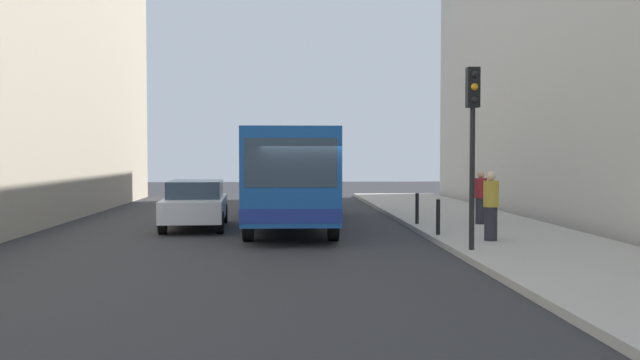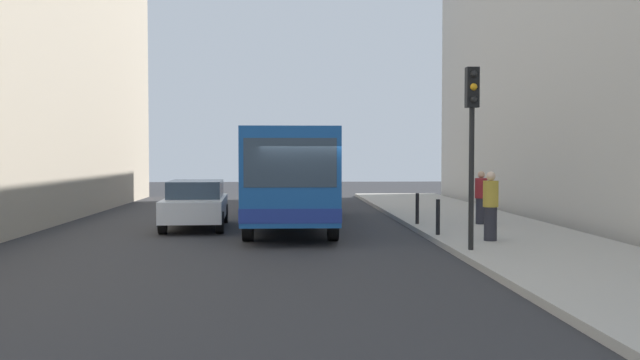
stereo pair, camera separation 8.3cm
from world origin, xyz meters
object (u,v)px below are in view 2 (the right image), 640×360
object	(u,v)px
car_behind_bus	(295,188)
pedestrian_near_signal	(491,206)
bus	(291,172)
traffic_light	(472,123)
car_beside_bus	(196,203)
bollard_near	(438,217)
bollard_mid	(417,209)
pedestrian_mid_sidewalk	(481,198)

from	to	relation	value
car_behind_bus	pedestrian_near_signal	world-z (taller)	pedestrian_near_signal
bus	pedestrian_near_signal	size ratio (longest dim) A/B	6.40
traffic_light	car_beside_bus	bearing A→B (deg)	137.78
bus	bollard_near	world-z (taller)	bus
bus	car_beside_bus	distance (m)	3.20
bus	car_behind_bus	world-z (taller)	bus
bollard_mid	pedestrian_mid_sidewalk	xyz separation A→B (m)	(1.96, -0.14, 0.34)
car_beside_bus	bollard_mid	world-z (taller)	car_beside_bus
car_beside_bus	pedestrian_near_signal	xyz separation A→B (m)	(7.90, -4.72, 0.23)
car_behind_bus	bollard_mid	world-z (taller)	car_behind_bus
traffic_light	pedestrian_near_signal	distance (m)	2.72
car_beside_bus	traffic_light	distance (m)	9.67
bollard_near	car_behind_bus	bearing A→B (deg)	105.49
bollard_mid	pedestrian_near_signal	size ratio (longest dim) A/B	0.55
traffic_light	bollard_near	distance (m)	3.78
car_beside_bus	car_behind_bus	bearing A→B (deg)	-110.90
bus	pedestrian_mid_sidewalk	bearing A→B (deg)	167.61
car_beside_bus	pedestrian_mid_sidewalk	xyz separation A→B (m)	(8.83, -0.65, 0.18)
pedestrian_near_signal	car_beside_bus	bearing A→B (deg)	-10.80
pedestrian_mid_sidewalk	pedestrian_near_signal	bearing A→B (deg)	-105.22
car_beside_bus	pedestrian_near_signal	distance (m)	9.21
car_beside_bus	car_behind_bus	world-z (taller)	same
car_behind_bus	car_beside_bus	bearing A→B (deg)	68.39
bollard_mid	pedestrian_mid_sidewalk	size ratio (longest dim) A/B	0.58
bus	car_behind_bus	xyz separation A→B (m)	(0.25, 9.03, -0.94)
traffic_light	bollard_near	world-z (taller)	traffic_light
bollard_mid	pedestrian_near_signal	xyz separation A→B (m)	(1.03, -4.21, 0.39)
car_behind_bus	pedestrian_mid_sidewalk	bearing A→B (deg)	115.07
pedestrian_near_signal	traffic_light	bearing A→B (deg)	80.07
bus	traffic_light	distance (m)	8.19
car_behind_bus	pedestrian_near_signal	xyz separation A→B (m)	(4.67, -14.46, 0.23)
pedestrian_near_signal	pedestrian_mid_sidewalk	distance (m)	4.18
car_beside_bus	bollard_near	distance (m)	7.67
bus	car_behind_bus	size ratio (longest dim) A/B	2.46
car_behind_bus	bollard_mid	distance (m)	10.88
car_beside_bus	bollard_mid	xyz separation A→B (m)	(6.87, -0.51, -0.16)
bollard_near	pedestrian_mid_sidewalk	distance (m)	3.39
bus	car_beside_bus	size ratio (longest dim) A/B	2.47
car_behind_bus	bus	bearing A→B (deg)	85.13
pedestrian_near_signal	bus	bearing A→B (deg)	-27.75
pedestrian_mid_sidewalk	bollard_near	bearing A→B (deg)	-127.80
pedestrian_mid_sidewalk	car_beside_bus	bearing A→B (deg)	173.48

